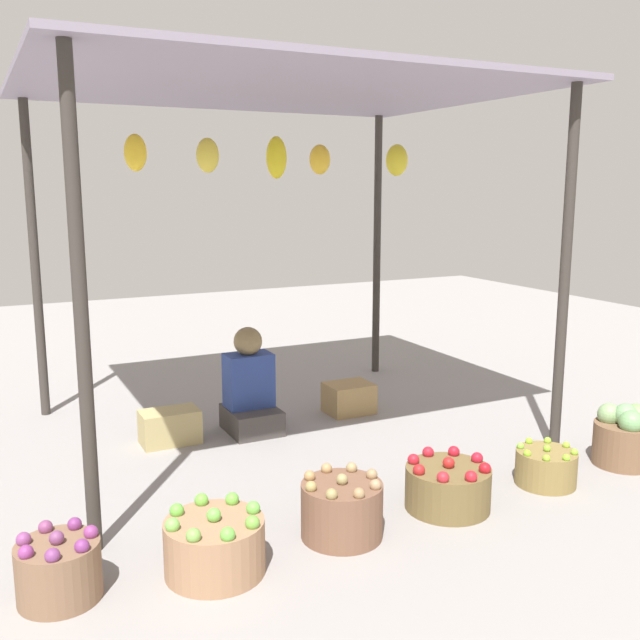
# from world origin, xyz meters

# --- Properties ---
(ground_plane) EXTENTS (14.00, 14.00, 0.00)m
(ground_plane) POSITION_xyz_m (0.00, 0.00, 0.00)
(ground_plane) COLOR gray
(market_stall_structure) EXTENTS (3.35, 2.70, 2.47)m
(market_stall_structure) POSITION_xyz_m (0.01, 0.01, 2.29)
(market_stall_structure) COLOR #38332D
(market_stall_structure) RESTS_ON ground
(vendor_person) EXTENTS (0.36, 0.44, 0.78)m
(vendor_person) POSITION_xyz_m (-0.20, 0.12, 0.30)
(vendor_person) COLOR #423C3A
(vendor_person) RESTS_ON ground
(basket_purple_onions) EXTENTS (0.36, 0.36, 0.32)m
(basket_purple_onions) POSITION_xyz_m (-1.73, -1.58, 0.14)
(basket_purple_onions) COLOR brown
(basket_purple_onions) RESTS_ON ground
(basket_green_apples) EXTENTS (0.47, 0.47, 0.32)m
(basket_green_apples) POSITION_xyz_m (-1.05, -1.68, 0.14)
(basket_green_apples) COLOR #9F7555
(basket_green_apples) RESTS_ON ground
(basket_potatoes) EXTENTS (0.42, 0.42, 0.34)m
(basket_potatoes) POSITION_xyz_m (-0.36, -1.63, 0.15)
(basket_potatoes) COLOR brown
(basket_potatoes) RESTS_ON ground
(basket_red_apples) EXTENTS (0.48, 0.48, 0.30)m
(basket_red_apples) POSITION_xyz_m (0.34, -1.60, 0.13)
(basket_red_apples) COLOR brown
(basket_red_apples) RESTS_ON ground
(basket_limes) EXTENTS (0.36, 0.36, 0.25)m
(basket_limes) POSITION_xyz_m (1.07, -1.60, 0.11)
(basket_limes) COLOR olive
(basket_limes) RESTS_ON ground
(basket_cabbages) EXTENTS (0.38, 0.38, 0.41)m
(basket_cabbages) POSITION_xyz_m (1.75, -1.58, 0.19)
(basket_cabbages) COLOR brown
(basket_cabbages) RESTS_ON ground
(wooden_crate_near_vendor) EXTENTS (0.36, 0.29, 0.24)m
(wooden_crate_near_vendor) POSITION_xyz_m (0.66, 0.17, 0.12)
(wooden_crate_near_vendor) COLOR #A18150
(wooden_crate_near_vendor) RESTS_ON ground
(wooden_crate_stacked_rear) EXTENTS (0.40, 0.25, 0.24)m
(wooden_crate_stacked_rear) POSITION_xyz_m (-0.80, 0.12, 0.12)
(wooden_crate_stacked_rear) COLOR tan
(wooden_crate_stacked_rear) RESTS_ON ground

